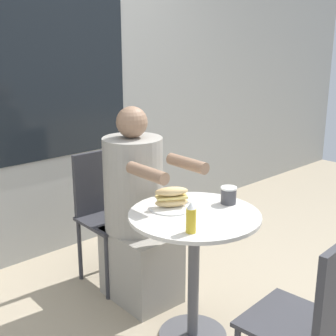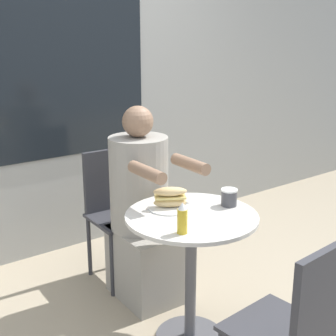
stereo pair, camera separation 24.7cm
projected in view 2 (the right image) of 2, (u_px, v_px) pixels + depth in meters
storefront_wall at (58, 64)px, 3.34m from camera, size 8.00×0.09×2.80m
cafe_table at (191, 250)px, 2.43m from camera, size 0.68×0.68×0.73m
diner_chair at (114, 202)px, 3.14m from camera, size 0.40×0.40×0.87m
seated_diner at (143, 218)px, 2.87m from camera, size 0.38×0.65×1.21m
empty_chair_across at (300, 323)px, 1.83m from camera, size 0.41×0.41×0.87m
sandwich_on_plate at (170, 200)px, 2.45m from camera, size 0.24×0.24×0.12m
drink_cup at (229, 197)px, 2.49m from camera, size 0.09×0.09×0.09m
condiment_bottle at (182, 218)px, 2.13m from camera, size 0.05×0.05×0.15m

